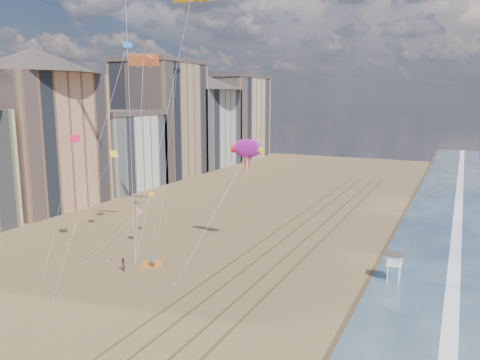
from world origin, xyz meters
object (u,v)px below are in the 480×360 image
grounded_kite (152,264)px  kite_flyer_a (153,261)px  kite_flyer_b (123,265)px  show_kite (247,149)px  lifeguard_stand (395,260)px

grounded_kite → kite_flyer_a: (0.66, -0.72, 0.71)m
grounded_kite → kite_flyer_b: kite_flyer_b is taller
show_kite → lifeguard_stand: bearing=-7.7°
lifeguard_stand → grounded_kite: size_ratio=1.29×
lifeguard_stand → kite_flyer_a: 27.33m
kite_flyer_b → grounded_kite: bearing=112.4°
lifeguard_stand → kite_flyer_a: (-26.08, -8.03, -1.57)m
grounded_kite → show_kite: 18.34m
lifeguard_stand → show_kite: show_kite is taller
lifeguard_stand → kite_flyer_b: size_ratio=2.00×
grounded_kite → kite_flyer_b: (-1.78, -3.08, 0.64)m
kite_flyer_b → kite_flyer_a: bearing=96.4°
show_kite → kite_flyer_b: 20.52m
show_kite → kite_flyer_b: bearing=-127.0°
grounded_kite → kite_flyer_a: kite_flyer_a is taller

